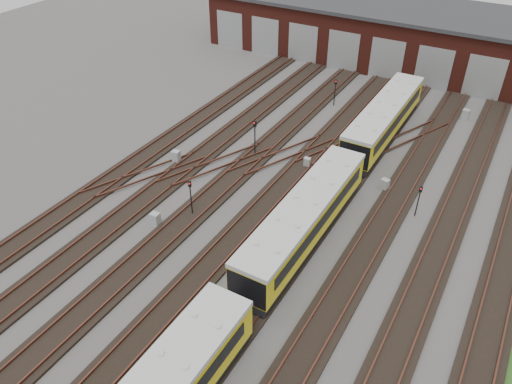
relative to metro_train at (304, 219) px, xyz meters
The scene contains 13 objects.
ground 5.89m from the metro_train, 110.98° to the right, with size 120.00×120.00×0.00m, color #4A4745.
track_network 5.40m from the metro_train, 115.10° to the right, with size 30.40×70.00×0.33m.
maintenance_shed 34.84m from the metro_train, 93.31° to the left, with size 51.00×12.50×6.35m.
metro_train is the anchor object (origin of this frame).
signal_mast_0 8.12m from the metro_train, 169.96° to the right, with size 0.25×0.24×2.89m.
signal_mast_1 11.29m from the metro_train, 136.58° to the left, with size 0.27×0.25×3.25m.
signal_mast_2 20.84m from the metro_train, 107.27° to the left, with size 0.27×0.26×2.73m.
signal_mast_3 8.58m from the metro_train, 48.32° to the left, with size 0.23×0.22×2.52m.
relay_cabinet_0 13.79m from the metro_train, 164.74° to the left, with size 0.64×0.53×1.06m, color #A2A4A7.
relay_cabinet_1 9.22m from the metro_train, 113.63° to the left, with size 0.51×0.43×0.85m, color #A2A4A7.
relay_cabinet_2 10.25m from the metro_train, 159.28° to the right, with size 0.60×0.50×1.00m, color #A2A4A7.
relay_cabinet_3 24.07m from the metro_train, 76.28° to the left, with size 0.61×0.51×1.01m, color #A2A4A7.
relay_cabinet_4 8.93m from the metro_train, 71.56° to the left, with size 0.57×0.48×0.95m, color #A2A4A7.
Camera 1 is at (11.84, -17.97, 22.02)m, focal length 35.00 mm.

